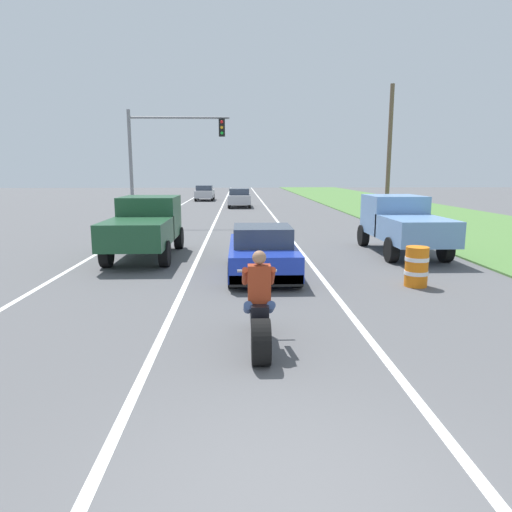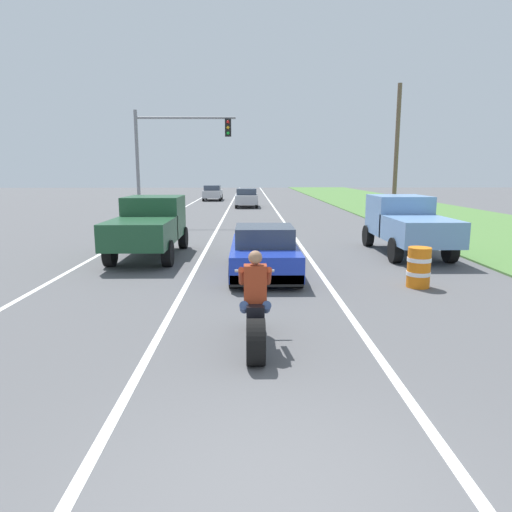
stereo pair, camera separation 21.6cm
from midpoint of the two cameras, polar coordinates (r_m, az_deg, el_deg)
The scene contains 14 objects.
ground_plane at distance 4.51m, azimuth 3.87°, elevation -28.50°, with size 160.00×160.00×0.00m, color #565659.
lane_stripe_left_solid at distance 24.21m, azimuth -13.03°, elevation 3.43°, with size 0.14×120.00×0.01m, color white.
lane_stripe_right_solid at distance 23.76m, azimuth 4.24°, elevation 3.54°, with size 0.14×120.00×0.01m, color white.
lane_stripe_centre_dashed at distance 23.71m, azimuth -4.48°, elevation 3.52°, with size 0.14×120.00×0.01m, color white.
grass_verge_right at distance 26.64m, azimuth 26.51°, elevation 3.27°, with size 10.00×120.00×0.06m, color #517F3D.
motorcycle_with_rider at distance 7.42m, azimuth 0.74°, elevation -7.16°, with size 0.70×2.21×1.62m.
sports_car_blue at distance 12.83m, azimuth 1.49°, elevation 0.52°, with size 1.84×4.30×1.37m.
pickup_truck_left_lane_dark_green at distance 15.78m, azimuth -12.70°, elevation 3.87°, with size 2.02×4.80×1.98m.
pickup_truck_right_shoulder_light_blue at distance 16.83m, azimuth 18.51°, elevation 3.98°, with size 2.02×4.80×1.98m.
traffic_light_mast_near at distance 25.37m, azimuth -10.51°, elevation 12.97°, with size 5.32×0.34×6.00m.
utility_pole_roadside at distance 27.94m, azimuth 17.19°, elevation 11.99°, with size 0.24×0.24×7.65m, color brown.
construction_barrel_nearest at distance 12.11m, azimuth 19.98°, elevation -1.31°, with size 0.58×0.58×1.00m.
distant_car_far_ahead at distance 37.47m, azimuth -1.01°, elevation 7.25°, with size 1.80×4.00×1.50m.
distant_car_further_ahead at distance 46.51m, azimuth -5.26°, elevation 7.82°, with size 1.80×4.00×1.50m.
Camera 2 is at (-0.22, -3.50, 2.83)m, focal length 32.32 mm.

